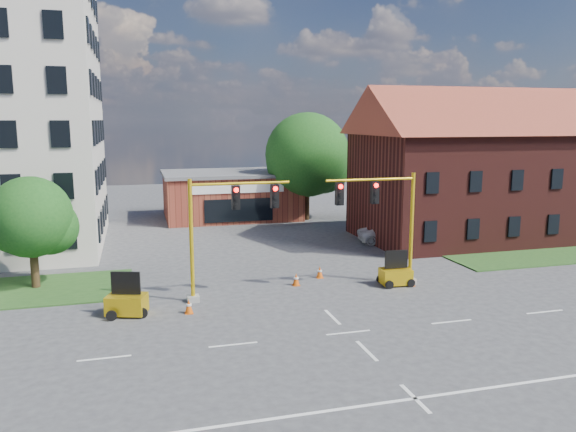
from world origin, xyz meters
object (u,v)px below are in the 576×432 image
Objects in this scene: trailer_west at (127,302)px; pickup_white at (390,234)px; trailer_east at (396,275)px; signal_mast_west at (224,223)px; signal_mast_east at (384,216)px.

trailer_west is 0.43× the size of pickup_white.
trailer_west is at bearing 131.04° from pickup_white.
trailer_east is (14.29, 1.12, -0.04)m from trailer_west.
signal_mast_west is 3.30× the size of trailer_east.
signal_mast_west is at bearing 32.51° from trailer_west.
signal_mast_east is at bearing 162.74° from pickup_white.
trailer_east is at bearing 23.10° from trailer_west.
trailer_west is at bearing -170.83° from trailer_east.
signal_mast_east reaches higher than pickup_white.
pickup_white is (5.19, 9.95, -3.26)m from signal_mast_east.
signal_mast_west reaches higher than trailer_west.
pickup_white is at bearing 49.35° from trailer_west.
trailer_west is 14.34m from trailer_east.
trailer_east is 10.96m from pickup_white.
pickup_white is at bearing 35.59° from signal_mast_west.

